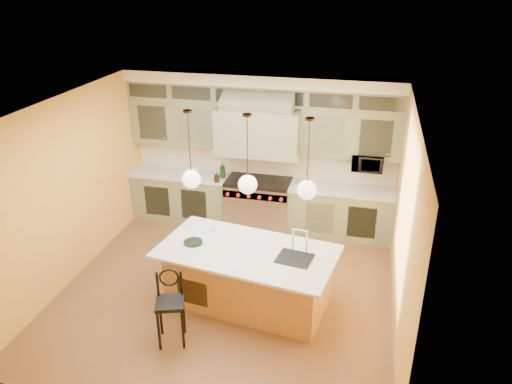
% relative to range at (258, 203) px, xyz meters
% --- Properties ---
extents(floor, '(5.00, 5.00, 0.00)m').
position_rel_range_xyz_m(floor, '(0.00, -2.14, -0.49)').
color(floor, brown).
rests_on(floor, ground).
extents(ceiling, '(5.00, 5.00, 0.00)m').
position_rel_range_xyz_m(ceiling, '(0.00, -2.14, 2.41)').
color(ceiling, white).
rests_on(ceiling, wall_back).
extents(wall_back, '(5.00, 0.00, 5.00)m').
position_rel_range_xyz_m(wall_back, '(0.00, 0.36, 0.96)').
color(wall_back, gold).
rests_on(wall_back, ground).
extents(wall_front, '(5.00, 0.00, 5.00)m').
position_rel_range_xyz_m(wall_front, '(0.00, -4.64, 0.96)').
color(wall_front, gold).
rests_on(wall_front, ground).
extents(wall_left, '(0.00, 5.00, 5.00)m').
position_rel_range_xyz_m(wall_left, '(-2.50, -2.14, 0.96)').
color(wall_left, gold).
rests_on(wall_left, ground).
extents(wall_right, '(0.00, 5.00, 5.00)m').
position_rel_range_xyz_m(wall_right, '(2.50, -2.14, 0.96)').
color(wall_right, gold).
rests_on(wall_right, ground).
extents(back_cabinetry, '(5.00, 0.77, 2.90)m').
position_rel_range_xyz_m(back_cabinetry, '(0.00, 0.09, 0.94)').
color(back_cabinetry, gray).
rests_on(back_cabinetry, floor).
extents(range, '(1.20, 0.74, 0.96)m').
position_rel_range_xyz_m(range, '(0.00, 0.00, 0.00)').
color(range, silver).
rests_on(range, floor).
extents(kitchen_island, '(2.68, 1.69, 1.35)m').
position_rel_range_xyz_m(kitchen_island, '(0.41, -2.40, -0.01)').
color(kitchen_island, '#AF6C3E').
rests_on(kitchen_island, floor).
extents(counter_stool, '(0.46, 0.46, 1.04)m').
position_rel_range_xyz_m(counter_stool, '(-0.39, -3.43, 0.10)').
color(counter_stool, black).
rests_on(counter_stool, floor).
extents(microwave, '(0.54, 0.37, 0.30)m').
position_rel_range_xyz_m(microwave, '(1.95, 0.11, 0.96)').
color(microwave, black).
rests_on(microwave, back_cabinetry).
extents(oil_bottle_a, '(0.13, 0.14, 0.30)m').
position_rel_range_xyz_m(oil_bottle_a, '(-0.70, 0.01, 0.61)').
color(oil_bottle_a, '#153314').
rests_on(oil_bottle_a, back_cabinetry).
extents(oil_bottle_b, '(0.10, 0.10, 0.20)m').
position_rel_range_xyz_m(oil_bottle_b, '(-0.74, -0.22, 0.55)').
color(oil_bottle_b, black).
rests_on(oil_bottle_b, back_cabinetry).
extents(fruit_bowl, '(0.34, 0.34, 0.08)m').
position_rel_range_xyz_m(fruit_bowl, '(-1.32, 0.01, 0.49)').
color(fruit_bowl, white).
rests_on(fruit_bowl, back_cabinetry).
extents(cup, '(0.09, 0.09, 0.08)m').
position_rel_range_xyz_m(cup, '(-0.24, -2.02, 0.48)').
color(cup, white).
rests_on(cup, kitchen_island).
extents(pendant_left, '(0.26, 0.26, 1.11)m').
position_rel_range_xyz_m(pendant_left, '(-0.40, -2.39, 1.46)').
color(pendant_left, '#2D2319').
rests_on(pendant_left, ceiling).
extents(pendant_center, '(0.26, 0.26, 1.11)m').
position_rel_range_xyz_m(pendant_center, '(0.40, -2.39, 1.46)').
color(pendant_center, '#2D2319').
rests_on(pendant_center, ceiling).
extents(pendant_right, '(0.26, 0.26, 1.11)m').
position_rel_range_xyz_m(pendant_right, '(1.20, -2.39, 1.46)').
color(pendant_right, '#2D2319').
rests_on(pendant_right, ceiling).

